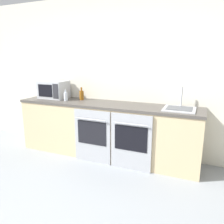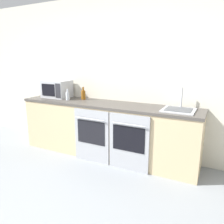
{
  "view_description": "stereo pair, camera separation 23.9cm",
  "coord_description": "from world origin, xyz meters",
  "px_view_note": "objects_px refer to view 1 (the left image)",
  "views": [
    {
      "loc": [
        1.43,
        -1.2,
        1.59
      ],
      "look_at": [
        0.11,
        1.92,
        0.76
      ],
      "focal_mm": 35.0,
      "sensor_mm": 36.0,
      "label": 1
    },
    {
      "loc": [
        1.65,
        -1.1,
        1.59
      ],
      "look_at": [
        0.11,
        1.92,
        0.76
      ],
      "focal_mm": 35.0,
      "sensor_mm": 36.0,
      "label": 2
    }
  ],
  "objects_px": {
    "microwave": "(54,89)",
    "sink": "(179,108)",
    "oven_right": "(131,142)",
    "bottle_amber": "(82,95)",
    "oven_left": "(92,136)",
    "bottle_clear": "(66,96)"
  },
  "relations": [
    {
      "from": "microwave",
      "to": "sink",
      "type": "bearing_deg",
      "value": -1.92
    },
    {
      "from": "microwave",
      "to": "sink",
      "type": "xyz_separation_m",
      "value": [
        2.21,
        -0.07,
        -0.14
      ]
    },
    {
      "from": "oven_left",
      "to": "bottle_amber",
      "type": "xyz_separation_m",
      "value": [
        -0.42,
        0.42,
        0.56
      ]
    },
    {
      "from": "oven_left",
      "to": "sink",
      "type": "relative_size",
      "value": 1.92
    },
    {
      "from": "oven_left",
      "to": "microwave",
      "type": "xyz_separation_m",
      "value": [
        -0.98,
        0.38,
        0.63
      ]
    },
    {
      "from": "bottle_clear",
      "to": "sink",
      "type": "distance_m",
      "value": 1.86
    },
    {
      "from": "oven_left",
      "to": "oven_right",
      "type": "height_order",
      "value": "same"
    },
    {
      "from": "oven_left",
      "to": "oven_right",
      "type": "distance_m",
      "value": 0.63
    },
    {
      "from": "bottle_clear",
      "to": "bottle_amber",
      "type": "relative_size",
      "value": 0.87
    },
    {
      "from": "bottle_amber",
      "to": "microwave",
      "type": "bearing_deg",
      "value": -176.57
    },
    {
      "from": "oven_left",
      "to": "oven_right",
      "type": "xyz_separation_m",
      "value": [
        0.63,
        0.0,
        0.0
      ]
    },
    {
      "from": "oven_right",
      "to": "bottle_amber",
      "type": "height_order",
      "value": "bottle_amber"
    },
    {
      "from": "oven_right",
      "to": "bottle_amber",
      "type": "relative_size",
      "value": 3.84
    },
    {
      "from": "microwave",
      "to": "bottle_amber",
      "type": "height_order",
      "value": "microwave"
    },
    {
      "from": "oven_left",
      "to": "oven_right",
      "type": "relative_size",
      "value": 1.0
    },
    {
      "from": "oven_right",
      "to": "bottle_amber",
      "type": "bearing_deg",
      "value": 158.18
    },
    {
      "from": "bottle_amber",
      "to": "oven_left",
      "type": "bearing_deg",
      "value": -45.11
    },
    {
      "from": "oven_right",
      "to": "oven_left",
      "type": "bearing_deg",
      "value": 180.0
    },
    {
      "from": "microwave",
      "to": "bottle_amber",
      "type": "bearing_deg",
      "value": 3.43
    },
    {
      "from": "oven_right",
      "to": "sink",
      "type": "distance_m",
      "value": 0.84
    },
    {
      "from": "bottle_clear",
      "to": "oven_right",
      "type": "bearing_deg",
      "value": -11.33
    },
    {
      "from": "oven_right",
      "to": "bottle_amber",
      "type": "distance_m",
      "value": 1.25
    }
  ]
}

